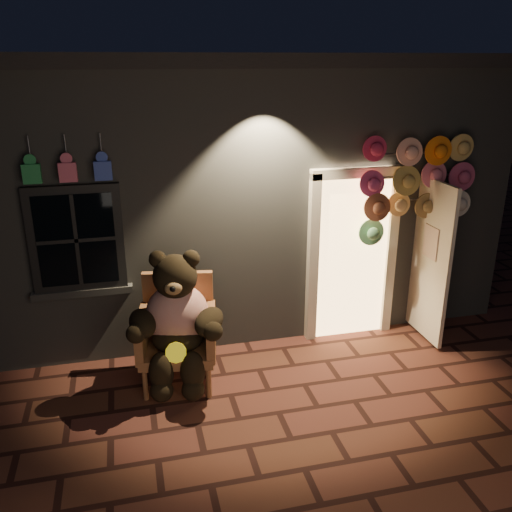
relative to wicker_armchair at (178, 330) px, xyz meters
name	(u,v)px	position (x,y,z in m)	size (l,w,h in m)	color
ground	(279,413)	(0.90, -0.90, -0.59)	(60.00, 60.00, 0.00)	#562821
shop_building	(211,170)	(0.91, 3.09, 1.14)	(7.30, 5.95, 3.51)	slate
wicker_armchair	(178,330)	(0.00, 0.00, 0.00)	(0.93, 0.86, 1.19)	brown
teddy_bear	(177,321)	(-0.02, -0.15, 0.20)	(1.08, 0.92, 1.51)	#AB2512
hat_rack	(415,184)	(2.94, 0.38, 1.40)	(1.45, 0.22, 2.56)	#59595E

